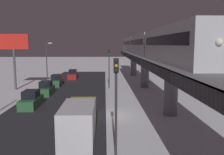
{
  "coord_description": "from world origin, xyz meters",
  "views": [
    {
      "loc": [
        0.5,
        24.27,
        7.24
      ],
      "look_at": [
        -0.65,
        -14.85,
        1.93
      ],
      "focal_mm": 39.05,
      "sensor_mm": 36.0,
      "label": 1
    }
  ],
  "objects_px": {
    "sedan_red": "(73,75)",
    "commercial_billboard": "(14,47)",
    "sedan_green_2": "(46,89)",
    "subway_train": "(144,44)",
    "traffic_light_mid": "(109,63)",
    "sedan_green": "(57,81)",
    "box_truck": "(79,121)",
    "traffic_light_near": "(116,93)",
    "sedan_green_3": "(31,100)"
  },
  "relations": [
    {
      "from": "sedan_red",
      "to": "commercial_billboard",
      "type": "height_order",
      "value": "commercial_billboard"
    },
    {
      "from": "sedan_green_2",
      "to": "commercial_billboard",
      "type": "relative_size",
      "value": 0.46
    },
    {
      "from": "subway_train",
      "to": "commercial_billboard",
      "type": "xyz_separation_m",
      "value": [
        21.21,
        2.68,
        -0.47
      ]
    },
    {
      "from": "traffic_light_mid",
      "to": "sedan_red",
      "type": "bearing_deg",
      "value": -57.63
    },
    {
      "from": "sedan_red",
      "to": "sedan_green",
      "type": "bearing_deg",
      "value": 78.43
    },
    {
      "from": "subway_train",
      "to": "commercial_billboard",
      "type": "bearing_deg",
      "value": 7.21
    },
    {
      "from": "sedan_green_2",
      "to": "traffic_light_mid",
      "type": "relative_size",
      "value": 0.64
    },
    {
      "from": "box_truck",
      "to": "traffic_light_mid",
      "type": "relative_size",
      "value": 1.16
    },
    {
      "from": "sedan_green_2",
      "to": "subway_train",
      "type": "bearing_deg",
      "value": -156.12
    },
    {
      "from": "traffic_light_near",
      "to": "traffic_light_mid",
      "type": "xyz_separation_m",
      "value": [
        0.0,
        -24.96,
        0.0
      ]
    },
    {
      "from": "sedan_green_3",
      "to": "sedan_green",
      "type": "bearing_deg",
      "value": -90.0
    },
    {
      "from": "sedan_red",
      "to": "commercial_billboard",
      "type": "xyz_separation_m",
      "value": [
        7.66,
        12.52,
        6.03
      ]
    },
    {
      "from": "subway_train",
      "to": "sedan_green",
      "type": "distance_m",
      "value": 16.71
    },
    {
      "from": "subway_train",
      "to": "traffic_light_near",
      "type": "bearing_deg",
      "value": 77.34
    },
    {
      "from": "sedan_green_2",
      "to": "traffic_light_mid",
      "type": "bearing_deg",
      "value": -152.67
    },
    {
      "from": "sedan_green_3",
      "to": "traffic_light_mid",
      "type": "bearing_deg",
      "value": -127.84
    },
    {
      "from": "sedan_green_2",
      "to": "traffic_light_near",
      "type": "distance_m",
      "value": 22.45
    },
    {
      "from": "traffic_light_near",
      "to": "sedan_green",
      "type": "bearing_deg",
      "value": -71.62
    },
    {
      "from": "sedan_green",
      "to": "sedan_red",
      "type": "relative_size",
      "value": 1.01
    },
    {
      "from": "subway_train",
      "to": "box_truck",
      "type": "distance_m",
      "value": 25.75
    },
    {
      "from": "sedan_red",
      "to": "box_truck",
      "type": "relative_size",
      "value": 0.58
    },
    {
      "from": "traffic_light_mid",
      "to": "sedan_green",
      "type": "bearing_deg",
      "value": -18.08
    },
    {
      "from": "subway_train",
      "to": "traffic_light_mid",
      "type": "bearing_deg",
      "value": 18.22
    },
    {
      "from": "sedan_green",
      "to": "traffic_light_mid",
      "type": "height_order",
      "value": "traffic_light_mid"
    },
    {
      "from": "sedan_green_3",
      "to": "traffic_light_near",
      "type": "height_order",
      "value": "traffic_light_near"
    },
    {
      "from": "sedan_green",
      "to": "traffic_light_near",
      "type": "bearing_deg",
      "value": 108.38
    },
    {
      "from": "sedan_red",
      "to": "traffic_light_mid",
      "type": "bearing_deg",
      "value": 122.37
    },
    {
      "from": "sedan_green_3",
      "to": "traffic_light_near",
      "type": "bearing_deg",
      "value": 125.61
    },
    {
      "from": "subway_train",
      "to": "sedan_red",
      "type": "relative_size",
      "value": 13.0
    },
    {
      "from": "traffic_light_near",
      "to": "traffic_light_mid",
      "type": "height_order",
      "value": "same"
    },
    {
      "from": "box_truck",
      "to": "traffic_light_near",
      "type": "height_order",
      "value": "traffic_light_near"
    },
    {
      "from": "traffic_light_near",
      "to": "traffic_light_mid",
      "type": "bearing_deg",
      "value": -90.0
    },
    {
      "from": "sedan_green",
      "to": "sedan_green_3",
      "type": "height_order",
      "value": "same"
    },
    {
      "from": "sedan_green",
      "to": "traffic_light_near",
      "type": "height_order",
      "value": "traffic_light_near"
    },
    {
      "from": "sedan_green",
      "to": "sedan_green_3",
      "type": "xyz_separation_m",
      "value": [
        -0.0,
        15.01,
        0.01
      ]
    },
    {
      "from": "sedan_green_2",
      "to": "commercial_billboard",
      "type": "height_order",
      "value": "commercial_billboard"
    },
    {
      "from": "sedan_green",
      "to": "box_truck",
      "type": "xyz_separation_m",
      "value": [
        -6.6,
        24.52,
        0.56
      ]
    },
    {
      "from": "traffic_light_near",
      "to": "commercial_billboard",
      "type": "relative_size",
      "value": 0.72
    },
    {
      "from": "sedan_red",
      "to": "sedan_green_3",
      "type": "relative_size",
      "value": 0.95
    },
    {
      "from": "subway_train",
      "to": "sedan_green_3",
      "type": "xyz_separation_m",
      "value": [
        15.35,
        13.97,
        -6.5
      ]
    },
    {
      "from": "traffic_light_mid",
      "to": "subway_train",
      "type": "bearing_deg",
      "value": -161.78
    },
    {
      "from": "subway_train",
      "to": "sedan_green",
      "type": "height_order",
      "value": "subway_train"
    },
    {
      "from": "sedan_green_2",
      "to": "traffic_light_near",
      "type": "bearing_deg",
      "value": 114.78
    },
    {
      "from": "sedan_green_2",
      "to": "traffic_light_mid",
      "type": "xyz_separation_m",
      "value": [
        -9.3,
        -4.81,
        3.4
      ]
    },
    {
      "from": "subway_train",
      "to": "sedan_green_3",
      "type": "height_order",
      "value": "subway_train"
    },
    {
      "from": "sedan_green_3",
      "to": "traffic_light_mid",
      "type": "height_order",
      "value": "traffic_light_mid"
    },
    {
      "from": "commercial_billboard",
      "to": "sedan_green_3",
      "type": "bearing_deg",
      "value": 117.43
    },
    {
      "from": "sedan_red",
      "to": "sedan_green_2",
      "type": "height_order",
      "value": "same"
    },
    {
      "from": "sedan_red",
      "to": "sedan_green_3",
      "type": "height_order",
      "value": "same"
    },
    {
      "from": "sedan_green",
      "to": "sedan_green_2",
      "type": "xyz_separation_m",
      "value": [
        -0.0,
        7.84,
        0.01
      ]
    }
  ]
}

